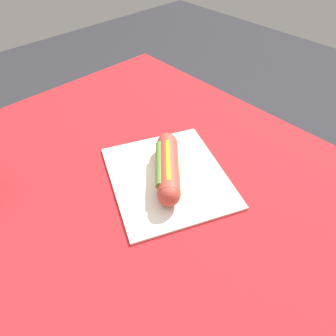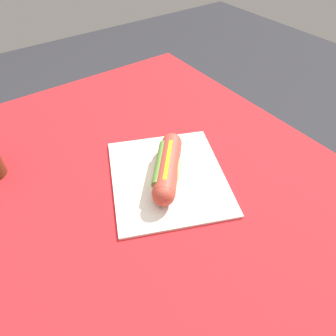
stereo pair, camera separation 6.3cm
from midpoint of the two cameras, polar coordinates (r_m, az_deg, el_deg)
ground_plane at (r=1.31m, az=2.33°, el=-28.81°), size 6.00×6.00×0.00m
dining_table at (r=0.73m, az=3.78°, el=-14.41°), size 1.23×0.84×0.77m
paper_wrapper at (r=0.67m, az=2.68°, el=-1.77°), size 0.35×0.34×0.01m
hot_dog at (r=0.65m, az=2.69°, el=0.05°), size 0.17×0.15×0.05m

